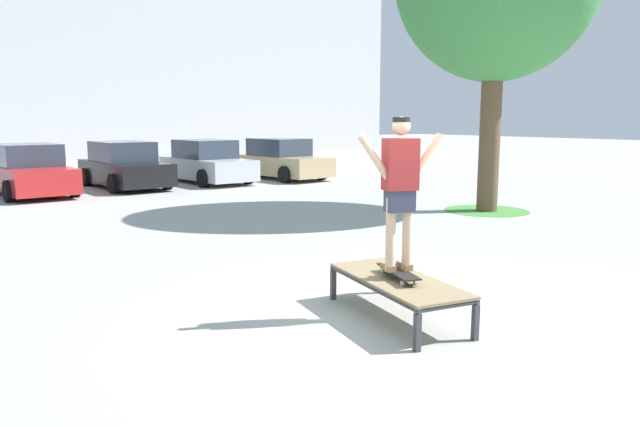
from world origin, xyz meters
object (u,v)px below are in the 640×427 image
at_px(car_silver, 207,163).
at_px(skate_box, 397,282).
at_px(car_red, 29,172).
at_px(car_tan, 281,160).
at_px(car_black, 124,167).
at_px(skater, 400,183).
at_px(skateboard, 398,272).

bearing_deg(car_silver, skate_box, -106.82).
distance_m(skate_box, car_red, 14.52).
bearing_deg(car_tan, car_black, 176.12).
relative_size(skate_box, skater, 1.18).
bearing_deg(skateboard, skater, 71.06).
xyz_separation_m(skate_box, skater, (-0.00, -0.01, 1.12)).
height_order(skate_box, skateboard, skateboard).
bearing_deg(skate_box, car_red, 95.18).
xyz_separation_m(skateboard, car_silver, (4.44, 14.68, 0.15)).
distance_m(skateboard, skater, 0.99).
xyz_separation_m(skate_box, skateboard, (-0.00, -0.01, 0.12)).
bearing_deg(skater, car_red, 95.17).
bearing_deg(car_tan, car_silver, 173.58).
bearing_deg(car_black, skater, -96.05).
distance_m(skate_box, car_tan, 16.10).
bearing_deg(car_silver, skateboard, -106.82).
xyz_separation_m(skate_box, car_red, (-1.31, 14.45, 0.28)).
height_order(car_red, car_black, same).
bearing_deg(skater, skateboard, -108.94).
xyz_separation_m(skater, car_black, (1.56, 14.74, -0.84)).
height_order(car_red, car_silver, same).
xyz_separation_m(skateboard, skater, (0.00, 0.00, 0.99)).
distance_m(car_red, car_silver, 5.75).
bearing_deg(skate_box, skateboard, -100.52).
bearing_deg(skater, car_silver, 73.18).
height_order(skateboard, skater, skater).
distance_m(car_red, car_tan, 8.61).
bearing_deg(car_black, skateboard, -96.06).
height_order(car_red, car_tan, same).
bearing_deg(car_black, car_silver, -1.33).
bearing_deg(car_red, skater, -84.83).
xyz_separation_m(skateboard, car_red, (-1.31, 14.46, 0.15)).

